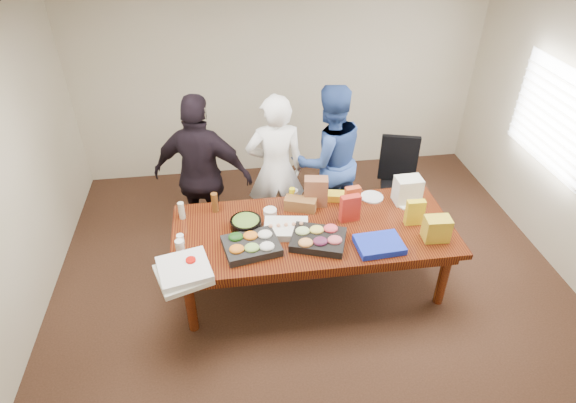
{
  "coord_description": "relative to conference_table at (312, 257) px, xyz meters",
  "views": [
    {
      "loc": [
        -0.78,
        -3.7,
        3.72
      ],
      "look_at": [
        -0.24,
        0.1,
        1.03
      ],
      "focal_mm": 30.0,
      "sensor_mm": 36.0,
      "label": 1
    }
  ],
  "objects": [
    {
      "name": "floor",
      "position": [
        0.0,
        0.0,
        -0.39
      ],
      "size": [
        5.5,
        5.0,
        0.02
      ],
      "primitive_type": "cube",
      "color": "#47301E",
      "rests_on": "ground"
    },
    {
      "name": "ceiling",
      "position": [
        0.0,
        0.0,
        2.33
      ],
      "size": [
        5.5,
        5.0,
        0.02
      ],
      "primitive_type": "cube",
      "color": "white",
      "rests_on": "wall_back"
    },
    {
      "name": "wall_back",
      "position": [
        0.0,
        2.5,
        0.98
      ],
      "size": [
        5.5,
        0.04,
        2.7
      ],
      "primitive_type": "cube",
      "color": "beige",
      "rests_on": "floor"
    },
    {
      "name": "wall_left",
      "position": [
        -2.75,
        0.0,
        0.98
      ],
      "size": [
        0.04,
        5.0,
        2.7
      ],
      "primitive_type": "cube",
      "color": "beige",
      "rests_on": "floor"
    },
    {
      "name": "window_panel",
      "position": [
        2.72,
        0.6,
        1.12
      ],
      "size": [
        0.03,
        1.4,
        1.1
      ],
      "primitive_type": "cube",
      "color": "white",
      "rests_on": "wall_right"
    },
    {
      "name": "window_blinds",
      "position": [
        2.68,
        0.6,
        1.12
      ],
      "size": [
        0.04,
        1.36,
        1.0
      ],
      "primitive_type": "cube",
      "color": "beige",
      "rests_on": "wall_right"
    },
    {
      "name": "conference_table",
      "position": [
        0.0,
        0.0,
        0.0
      ],
      "size": [
        2.8,
        1.2,
        0.75
      ],
      "primitive_type": "cube",
      "color": "#4C1C0F",
      "rests_on": "floor"
    },
    {
      "name": "office_chair",
      "position": [
        1.25,
        0.9,
        0.16
      ],
      "size": [
        0.68,
        0.68,
        1.07
      ],
      "primitive_type": "cube",
      "rotation": [
        0.0,
        0.0,
        -0.29
      ],
      "color": "black",
      "rests_on": "floor"
    },
    {
      "name": "person_center",
      "position": [
        -0.27,
        0.92,
        0.53
      ],
      "size": [
        0.66,
        0.44,
        1.81
      ],
      "primitive_type": "imported",
      "rotation": [
        0.0,
        0.0,
        3.15
      ],
      "color": "white",
      "rests_on": "floor"
    },
    {
      "name": "person_right",
      "position": [
        0.37,
        1.04,
        0.54
      ],
      "size": [
        1.01,
        0.86,
        1.83
      ],
      "primitive_type": "imported",
      "rotation": [
        0.0,
        0.0,
        3.35
      ],
      "color": "#2B4995",
      "rests_on": "floor"
    },
    {
      "name": "person_left",
      "position": [
        -1.08,
        0.85,
        0.56
      ],
      "size": [
        1.18,
        0.76,
        1.87
      ],
      "primitive_type": "imported",
      "rotation": [
        0.0,
        0.0,
        2.84
      ],
      "color": "black",
      "rests_on": "floor"
    },
    {
      "name": "veggie_tray",
      "position": [
        -0.64,
        -0.23,
        0.41
      ],
      "size": [
        0.57,
        0.48,
        0.08
      ],
      "primitive_type": "cube",
      "rotation": [
        0.0,
        0.0,
        0.19
      ],
      "color": "black",
      "rests_on": "conference_table"
    },
    {
      "name": "fruit_tray",
      "position": [
        0.0,
        -0.22,
        0.41
      ],
      "size": [
        0.61,
        0.54,
        0.08
      ],
      "primitive_type": "cube",
      "rotation": [
        0.0,
        0.0,
        -0.34
      ],
      "color": "black",
      "rests_on": "conference_table"
    },
    {
      "name": "sheet_cake",
      "position": [
        -0.28,
        -0.01,
        0.41
      ],
      "size": [
        0.48,
        0.39,
        0.08
      ],
      "primitive_type": "cube",
      "rotation": [
        0.0,
        0.0,
        -0.16
      ],
      "color": "silver",
      "rests_on": "conference_table"
    },
    {
      "name": "salad_bowl",
      "position": [
        -0.67,
        0.1,
        0.43
      ],
      "size": [
        0.37,
        0.37,
        0.1
      ],
      "primitive_type": "cylinder",
      "rotation": [
        0.0,
        0.0,
        -0.21
      ],
      "color": "black",
      "rests_on": "conference_table"
    },
    {
      "name": "chip_bag_blue",
      "position": [
        0.56,
        -0.37,
        0.41
      ],
      "size": [
        0.45,
        0.35,
        0.06
      ],
      "primitive_type": "cube",
      "rotation": [
        0.0,
        0.0,
        0.06
      ],
      "color": "#152BC3",
      "rests_on": "conference_table"
    },
    {
      "name": "chip_bag_red",
      "position": [
        0.39,
        0.09,
        0.52
      ],
      "size": [
        0.21,
        0.11,
        0.29
      ],
      "primitive_type": "cube",
      "rotation": [
        0.0,
        0.0,
        0.14
      ],
      "color": "#B4261B",
      "rests_on": "conference_table"
    },
    {
      "name": "chip_bag_yellow",
      "position": [
        1.01,
        -0.06,
        0.51
      ],
      "size": [
        0.18,
        0.08,
        0.27
      ],
      "primitive_type": "cube",
      "rotation": [
        0.0,
        0.0,
        -0.04
      ],
      "color": "yellow",
      "rests_on": "conference_table"
    },
    {
      "name": "chip_bag_orange",
      "position": [
        0.47,
        0.3,
        0.5
      ],
      "size": [
        0.17,
        0.09,
        0.25
      ],
      "primitive_type": "cube",
      "rotation": [
        0.0,
        0.0,
        0.15
      ],
      "color": "#C74721",
      "rests_on": "conference_table"
    },
    {
      "name": "mayo_jar",
      "position": [
        -0.12,
        0.49,
        0.45
      ],
      "size": [
        0.1,
        0.1,
        0.14
      ],
      "primitive_type": "cylinder",
      "rotation": [
        0.0,
        0.0,
        0.12
      ],
      "color": "white",
      "rests_on": "conference_table"
    },
    {
      "name": "mustard_bottle",
      "position": [
        -0.15,
        0.48,
        0.46
      ],
      "size": [
        0.07,
        0.07,
        0.18
      ],
      "primitive_type": "cylinder",
      "rotation": [
        0.0,
        0.0,
        0.2
      ],
      "color": "yellow",
      "rests_on": "conference_table"
    },
    {
      "name": "dressing_bottle",
      "position": [
        -0.96,
        0.44,
        0.48
      ],
      "size": [
        0.09,
        0.09,
        0.22
      ],
      "primitive_type": "cylinder",
      "rotation": [
        0.0,
        0.0,
        -0.34
      ],
      "color": "brown",
      "rests_on": "conference_table"
    },
    {
      "name": "ranch_bottle",
      "position": [
        -1.3,
        0.36,
        0.47
      ],
      "size": [
        0.08,
        0.08,
        0.19
      ],
      "primitive_type": "cylinder",
      "rotation": [
        0.0,
        0.0,
        -0.25
      ],
      "color": "beige",
      "rests_on": "conference_table"
    },
    {
      "name": "banana_bunch",
      "position": [
        0.31,
        0.48,
        0.41
      ],
      "size": [
        0.26,
        0.19,
        0.08
      ],
      "primitive_type": "cube",
      "rotation": [
        0.0,
        0.0,
        -0.24
      ],
      "color": "yellow",
      "rests_on": "conference_table"
    },
    {
      "name": "bread_loaf",
      "position": [
        -0.08,
        0.34,
        0.44
      ],
      "size": [
        0.36,
        0.24,
        0.13
      ],
      "primitive_type": "cube",
      "rotation": [
        0.0,
        0.0,
        -0.34
      ],
      "color": "brown",
      "rests_on": "conference_table"
    },
    {
      "name": "kraft_bag",
      "position": [
        0.1,
        0.41,
        0.54
      ],
      "size": [
        0.26,
        0.18,
        0.32
      ],
      "primitive_type": "cube",
      "rotation": [
        0.0,
        0.0,
        -0.17
      ],
      "color": "brown",
      "rests_on": "conference_table"
    },
    {
      "name": "red_cup",
      "position": [
        -1.19,
        -0.43,
        0.43
      ],
      "size": [
        0.11,
        0.11,
        0.12
      ],
      "primitive_type": "cylinder",
      "rotation": [
        0.0,
        0.0,
        0.31
      ],
      "color": "#C40A03",
      "rests_on": "conference_table"
    },
    {
      "name": "clear_cup_a",
      "position": [
        -1.3,
        -0.15,
        0.43
      ],
      "size": [
        0.09,
        0.09,
        0.12
      ],
      "primitive_type": "cylinder",
      "rotation": [
        0.0,
        0.0,
        0.0
      ],
      "color": "white",
      "rests_on": "conference_table"
    },
    {
      "name": "clear_cup_b",
      "position": [
        -1.3,
        -0.05,
        0.42
      ],
      "size": [
        0.08,
        0.08,
        0.1
      ],
      "primitive_type": "cylinder",
      "rotation": [
        0.0,
        0.0,
        0.21
      ],
      "color": "white",
      "rests_on": "conference_table"
    },
    {
      "name": "pizza_box_lower",
      "position": [
        -1.26,
        -0.52,
        0.4
      ],
      "size": [
        0.55,
        0.55,
        0.05
      ],
      "primitive_type": "cube",
      "rotation": [
        0.0,
        0.0,
        0.33
      ],
      "color": "silver",
      "rests_on": "conference_table"
    },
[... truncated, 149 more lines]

